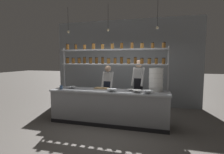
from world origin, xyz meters
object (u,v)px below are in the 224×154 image
object	(u,v)px
prep_bowl_center_front	(112,90)
serving_cup_front	(61,87)
prep_bowl_near_left	(130,90)
prep_bowl_near_right	(148,92)
cutting_board	(102,88)
prep_bowl_far_left	(72,87)
prep_bowl_center_back	(137,91)
spice_shelf_unit	(112,58)
chef_center	(138,84)
container_stack	(156,80)
chef_left	(108,87)

from	to	relation	value
prep_bowl_center_front	serving_cup_front	size ratio (longest dim) A/B	2.48
prep_bowl_near_left	prep_bowl_near_right	size ratio (longest dim) A/B	0.65
cutting_board	prep_bowl_near_left	distance (m)	0.90
prep_bowl_far_left	prep_bowl_center_back	bearing A→B (deg)	-3.23
cutting_board	prep_bowl_center_back	bearing A→B (deg)	-17.42
spice_shelf_unit	prep_bowl_center_back	world-z (taller)	spice_shelf_unit
chef_center	container_stack	distance (m)	0.73
prep_bowl_near_left	prep_bowl_far_left	bearing A→B (deg)	-177.86
container_stack	prep_bowl_near_right	xyz separation A→B (m)	(-0.18, -0.40, -0.28)
cutting_board	prep_bowl_center_back	xyz separation A→B (m)	(1.09, -0.34, 0.02)
chef_left	prep_bowl_far_left	world-z (taller)	chef_left
prep_bowl_far_left	serving_cup_front	size ratio (longest dim) A/B	2.19
container_stack	prep_bowl_near_right	size ratio (longest dim) A/B	2.28
cutting_board	serving_cup_front	world-z (taller)	serving_cup_front
chef_left	chef_center	bearing A→B (deg)	2.03
cutting_board	prep_bowl_far_left	distance (m)	0.89
spice_shelf_unit	serving_cup_front	size ratio (longest dim) A/B	28.85
prep_bowl_near_left	prep_bowl_center_front	xyz separation A→B (m)	(-0.46, -0.24, 0.01)
chef_center	prep_bowl_near_right	world-z (taller)	chef_center
prep_bowl_center_front	prep_bowl_center_back	size ratio (longest dim) A/B	1.10
prep_bowl_near_right	prep_bowl_near_left	bearing A→B (deg)	151.57
chef_center	prep_bowl_center_back	world-z (taller)	chef_center
chef_left	prep_bowl_center_back	bearing A→B (deg)	-35.17
prep_bowl_center_back	prep_bowl_near_right	world-z (taller)	prep_bowl_near_right
container_stack	prep_bowl_far_left	world-z (taller)	container_stack
prep_bowl_center_front	prep_bowl_far_left	size ratio (longest dim) A/B	1.13
container_stack	prep_bowl_near_left	size ratio (longest dim) A/B	3.54
container_stack	prep_bowl_far_left	size ratio (longest dim) A/B	2.61
cutting_board	prep_bowl_near_right	distance (m)	1.44
prep_bowl_center_back	prep_bowl_far_left	bearing A→B (deg)	176.77
container_stack	cutting_board	bearing A→B (deg)	178.74
prep_bowl_near_left	spice_shelf_unit	bearing A→B (deg)	159.38
chef_center	spice_shelf_unit	bearing A→B (deg)	-142.12
prep_bowl_near_right	prep_bowl_far_left	xyz separation A→B (m)	(-2.23, 0.20, -0.00)
prep_bowl_far_left	prep_bowl_center_front	bearing A→B (deg)	-8.00
cutting_board	prep_bowl_near_left	size ratio (longest dim) A/B	2.25
cutting_board	prep_bowl_center_front	world-z (taller)	prep_bowl_center_front
chef_center	prep_bowl_near_left	distance (m)	0.62
prep_bowl_near_left	chef_left	bearing A→B (deg)	143.81
chef_center	serving_cup_front	xyz separation A→B (m)	(-2.13, -0.84, -0.05)
chef_left	prep_bowl_near_left	bearing A→B (deg)	-34.18
container_stack	chef_center	bearing A→B (deg)	138.11
chef_left	prep_bowl_near_left	world-z (taller)	chef_left
chef_center	prep_bowl_center_front	xyz separation A→B (m)	(-0.61, -0.84, -0.07)
container_stack	cutting_board	world-z (taller)	container_stack
spice_shelf_unit	prep_bowl_far_left	world-z (taller)	spice_shelf_unit
container_stack	prep_bowl_near_right	distance (m)	0.52
container_stack	prep_bowl_center_back	xyz separation A→B (m)	(-0.47, -0.31, -0.28)
cutting_board	prep_bowl_far_left	world-z (taller)	prep_bowl_far_left
spice_shelf_unit	prep_bowl_near_right	xyz separation A→B (m)	(1.08, -0.49, -0.85)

